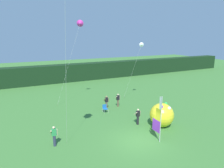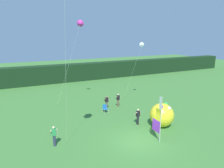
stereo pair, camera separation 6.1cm
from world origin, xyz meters
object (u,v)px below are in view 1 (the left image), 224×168
(person_far_right, at_px, (54,136))
(folding_chair, at_px, (105,108))
(inflatable_balloon, at_px, (162,115))
(person_far_left, at_px, (138,116))
(kite_white_delta_2, at_px, (142,45))
(banner_flag, at_px, (158,119))
(kite_magenta_delta_0, at_px, (80,24))
(person_mid_field, at_px, (118,100))
(person_near_banner, at_px, (106,102))

(person_far_right, xyz_separation_m, folding_chair, (6.46, 4.76, -0.37))
(inflatable_balloon, bearing_deg, person_far_left, 143.76)
(folding_chair, bearing_deg, person_far_left, -70.64)
(folding_chair, height_order, kite_white_delta_2, kite_white_delta_2)
(banner_flag, relative_size, kite_magenta_delta_0, 0.38)
(banner_flag, bearing_deg, person_mid_field, 83.96)
(person_mid_field, bearing_deg, banner_flag, -96.04)
(person_far_left, bearing_deg, person_mid_field, 83.01)
(person_mid_field, height_order, person_far_right, person_far_right)
(inflatable_balloon, distance_m, kite_magenta_delta_0, 13.70)
(person_far_right, bearing_deg, kite_magenta_delta_0, 59.55)
(person_far_left, distance_m, person_far_right, 7.99)
(folding_chair, xyz_separation_m, kite_white_delta_2, (5.96, 1.91, 6.75))
(folding_chair, relative_size, kite_magenta_delta_0, 0.09)
(folding_chair, bearing_deg, kite_magenta_delta_0, 108.64)
(kite_white_delta_2, bearing_deg, inflatable_balloon, -109.33)
(banner_flag, relative_size, person_far_right, 2.33)
(person_mid_field, xyz_separation_m, person_far_right, (-8.63, -5.76, 0.01))
(person_far_left, bearing_deg, kite_white_delta_2, 54.53)
(banner_flag, height_order, inflatable_balloon, banner_flag)
(person_far_left, xyz_separation_m, kite_white_delta_2, (4.44, 6.24, 6.41))
(person_near_banner, xyz_separation_m, person_mid_field, (1.55, 0.04, 0.03))
(banner_flag, relative_size, person_far_left, 2.41)
(banner_flag, distance_m, person_near_banner, 8.65)
(person_far_left, xyz_separation_m, kite_magenta_delta_0, (-2.85, 8.28, 8.88))
(kite_magenta_delta_0, bearing_deg, banner_flag, -77.36)
(inflatable_balloon, bearing_deg, folding_chair, 120.45)
(folding_chair, distance_m, kite_magenta_delta_0, 10.12)
(person_mid_field, bearing_deg, person_far_right, -146.31)
(person_far_right, bearing_deg, folding_chair, 36.39)
(kite_magenta_delta_0, height_order, kite_white_delta_2, kite_magenta_delta_0)
(person_far_left, xyz_separation_m, inflatable_balloon, (1.80, -1.32, 0.28))
(inflatable_balloon, bearing_deg, person_near_banner, 112.19)
(inflatable_balloon, xyz_separation_m, kite_magenta_delta_0, (-4.65, 9.60, 8.60))
(person_far_left, bearing_deg, folding_chair, 109.36)
(banner_flag, distance_m, kite_white_delta_2, 11.93)
(banner_flag, distance_m, person_mid_field, 8.71)
(kite_magenta_delta_0, bearing_deg, person_mid_field, -40.20)
(person_near_banner, bearing_deg, inflatable_balloon, -67.81)
(banner_flag, distance_m, folding_chair, 7.83)
(banner_flag, xyz_separation_m, person_far_right, (-7.72, 2.85, -0.97))
(person_near_banner, bearing_deg, kite_magenta_delta_0, 123.11)
(person_far_right, xyz_separation_m, kite_magenta_delta_0, (5.13, 8.72, 8.85))
(person_near_banner, xyz_separation_m, person_far_left, (0.89, -5.27, 0.01))
(inflatable_balloon, relative_size, kite_magenta_delta_0, 0.22)
(person_near_banner, relative_size, folding_chair, 1.78)
(person_near_banner, distance_m, person_far_left, 5.35)
(kite_magenta_delta_0, distance_m, kite_white_delta_2, 7.97)
(banner_flag, height_order, person_mid_field, banner_flag)
(person_mid_field, distance_m, person_far_left, 5.36)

